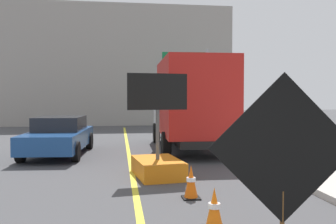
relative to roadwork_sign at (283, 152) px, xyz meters
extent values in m
cube|color=yellow|center=(-1.41, 3.88, -1.47)|extent=(0.14, 36.00, 0.01)
cube|color=orange|center=(0.00, 0.00, 0.05)|extent=(1.55, 0.18, 1.56)
cube|color=black|center=(0.00, -0.01, 0.05)|extent=(1.63, 0.17, 1.63)
cube|color=black|center=(0.00, 0.02, 0.05)|extent=(0.28, 0.03, 0.52)
cube|color=orange|center=(-0.76, 5.78, -1.25)|extent=(1.34, 1.94, 0.45)
cylinder|color=#4C4C4C|center=(-0.76, 5.78, -0.37)|extent=(0.10, 0.10, 1.30)
cube|color=black|center=(-0.76, 5.78, 0.75)|extent=(1.60, 0.30, 0.95)
sphere|color=yellow|center=(-0.22, 5.91, 0.75)|extent=(0.09, 0.09, 0.09)
sphere|color=yellow|center=(-0.51, 5.87, 0.75)|extent=(0.09, 0.09, 0.09)
sphere|color=yellow|center=(-0.81, 5.83, 0.75)|extent=(0.09, 0.09, 0.09)
sphere|color=yellow|center=(-1.11, 5.78, 0.75)|extent=(0.09, 0.09, 0.09)
sphere|color=yellow|center=(-1.28, 5.76, 0.93)|extent=(0.09, 0.09, 0.09)
sphere|color=yellow|center=(-1.28, 5.76, 0.57)|extent=(0.09, 0.09, 0.09)
cube|color=black|center=(1.03, 10.69, -0.90)|extent=(1.82, 6.71, 0.25)
cube|color=silver|center=(1.09, 13.10, 0.18)|extent=(2.43, 1.92, 1.90)
cube|color=red|center=(1.01, 9.67, 0.62)|extent=(2.49, 4.59, 2.77)
cylinder|color=black|center=(-0.05, 12.99, -1.02)|extent=(0.30, 0.91, 0.90)
cylinder|color=black|center=(2.23, 12.94, -1.02)|extent=(0.30, 0.91, 0.90)
cylinder|color=black|center=(-0.16, 8.72, -1.02)|extent=(0.30, 0.91, 0.90)
cylinder|color=black|center=(2.13, 8.66, -1.02)|extent=(0.30, 0.91, 0.90)
cube|color=navy|center=(-3.92, 9.85, -0.89)|extent=(2.11, 4.66, 0.60)
cube|color=black|center=(-3.90, 10.08, -0.34)|extent=(1.73, 2.15, 0.50)
cylinder|color=black|center=(-3.15, 8.29, -1.14)|extent=(0.26, 0.67, 0.66)
cylinder|color=black|center=(-4.88, 8.41, -1.14)|extent=(0.26, 0.67, 0.66)
cylinder|color=black|center=(-2.95, 11.29, -1.14)|extent=(0.26, 0.67, 0.66)
cylinder|color=black|center=(-4.69, 11.40, -1.14)|extent=(0.26, 0.67, 0.66)
cylinder|color=gray|center=(3.48, 17.74, 1.03)|extent=(0.18, 0.18, 5.00)
cube|color=#0F6033|center=(2.09, 17.83, 2.68)|extent=(2.60, 0.22, 1.30)
cube|color=white|center=(2.09, 17.87, 2.68)|extent=(1.82, 0.12, 0.18)
cube|color=gray|center=(-1.74, 27.25, 3.08)|extent=(17.25, 7.35, 9.09)
cone|color=orange|center=(-0.29, 1.78, -1.13)|extent=(0.28, 0.28, 0.63)
cylinder|color=white|center=(-0.29, 1.78, -1.09)|extent=(0.19, 0.19, 0.08)
cube|color=black|center=(-0.30, 3.57, -1.46)|extent=(0.36, 0.36, 0.03)
cone|color=#EA5B0C|center=(-0.30, 3.57, -1.11)|extent=(0.28, 0.28, 0.66)
cylinder|color=white|center=(-0.30, 3.57, -1.08)|extent=(0.19, 0.19, 0.08)
camera|label=1|loc=(-1.75, -3.71, 0.58)|focal=39.07mm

